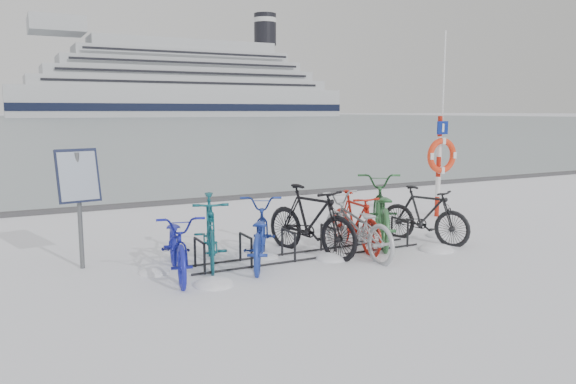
{
  "coord_description": "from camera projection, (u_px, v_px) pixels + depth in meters",
  "views": [
    {
      "loc": [
        -4.23,
        -7.6,
        2.29
      ],
      "look_at": [
        -0.06,
        0.6,
        0.96
      ],
      "focal_mm": 35.0,
      "sensor_mm": 36.0,
      "label": 1
    }
  ],
  "objects": [
    {
      "name": "bike_rack",
      "position": [
        309.0,
        245.0,
        8.9
      ],
      "size": [
        4.0,
        0.48,
        0.46
      ],
      "color": "black",
      "rests_on": "ground"
    },
    {
      "name": "ice_sheet",
      "position": [
        19.0,
        120.0,
        145.65
      ],
      "size": [
        400.0,
        298.0,
        0.02
      ],
      "primitive_type": "cube",
      "color": "#93A0A6",
      "rests_on": "ground"
    },
    {
      "name": "bike_1",
      "position": [
        210.0,
        229.0,
        8.39
      ],
      "size": [
        1.02,
        1.88,
        1.09
      ],
      "primitive_type": "imported",
      "rotation": [
        0.0,
        0.0,
        -0.3
      ],
      "color": "#11505C",
      "rests_on": "ground"
    },
    {
      "name": "cruise_ferry",
      "position": [
        183.0,
        87.0,
        211.84
      ],
      "size": [
        123.69,
        23.36,
        40.64
      ],
      "color": "silver",
      "rests_on": "ground"
    },
    {
      "name": "lifebuoy_station",
      "position": [
        441.0,
        156.0,
        12.06
      ],
      "size": [
        0.76,
        0.22,
        3.97
      ],
      "color": "#AB1D0D",
      "rests_on": "ground"
    },
    {
      "name": "snow_drifts",
      "position": [
        334.0,
        256.0,
        8.93
      ],
      "size": [
        5.68,
        1.72,
        0.2
      ],
      "color": "white",
      "rests_on": "ground"
    },
    {
      "name": "bike_4",
      "position": [
        357.0,
        224.0,
        8.96
      ],
      "size": [
        0.68,
        1.92,
        1.01
      ],
      "primitive_type": "imported",
      "rotation": [
        0.0,
        0.0,
        3.15
      ],
      "color": "#A8ACB0",
      "rests_on": "ground"
    },
    {
      "name": "info_board",
      "position": [
        78.0,
        183.0,
        8.03
      ],
      "size": [
        0.61,
        0.32,
        1.76
      ],
      "rotation": [
        0.0,
        0.0,
        0.17
      ],
      "color": "#595B5E",
      "rests_on": "ground"
    },
    {
      "name": "bike_5",
      "position": [
        356.0,
        219.0,
        9.35
      ],
      "size": [
        0.6,
        1.69,
        1.0
      ],
      "primitive_type": "imported",
      "rotation": [
        0.0,
        0.0,
        -0.08
      ],
      "color": "#B61E11",
      "rests_on": "ground"
    },
    {
      "name": "bike_6",
      "position": [
        381.0,
        208.0,
        9.87
      ],
      "size": [
        1.84,
        2.32,
        1.18
      ],
      "primitive_type": "imported",
      "rotation": [
        0.0,
        0.0,
        2.59
      ],
      "color": "#2D6536",
      "rests_on": "ground"
    },
    {
      "name": "quay_edge",
      "position": [
        195.0,
        201.0,
        14.13
      ],
      "size": [
        400.0,
        0.25,
        0.1
      ],
      "primitive_type": "cube",
      "color": "#3F3F42",
      "rests_on": "ground"
    },
    {
      "name": "bike_7",
      "position": [
        425.0,
        213.0,
        9.87
      ],
      "size": [
        1.1,
        1.74,
        1.02
      ],
      "primitive_type": "imported",
      "rotation": [
        0.0,
        0.0,
        0.4
      ],
      "color": "black",
      "rests_on": "ground"
    },
    {
      "name": "bike_2",
      "position": [
        259.0,
        231.0,
        8.45
      ],
      "size": [
        1.45,
        1.97,
        0.99
      ],
      "primitive_type": "imported",
      "rotation": [
        0.0,
        0.0,
        2.66
      ],
      "color": "#1C3497",
      "rests_on": "ground"
    },
    {
      "name": "bike_3",
      "position": [
        311.0,
        219.0,
        9.01
      ],
      "size": [
        1.1,
        1.99,
        1.15
      ],
      "primitive_type": "imported",
      "rotation": [
        0.0,
        0.0,
        0.31
      ],
      "color": "black",
      "rests_on": "ground"
    },
    {
      "name": "ground",
      "position": [
        309.0,
        256.0,
        8.93
      ],
      "size": [
        900.0,
        900.0,
        0.0
      ],
      "primitive_type": "plane",
      "color": "white",
      "rests_on": "ground"
    },
    {
      "name": "bike_0",
      "position": [
        178.0,
        242.0,
        7.84
      ],
      "size": [
        0.94,
        1.9,
        0.95
      ],
      "primitive_type": "imported",
      "rotation": [
        0.0,
        0.0,
        -0.17
      ],
      "color": "#181E9E",
      "rests_on": "ground"
    }
  ]
}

